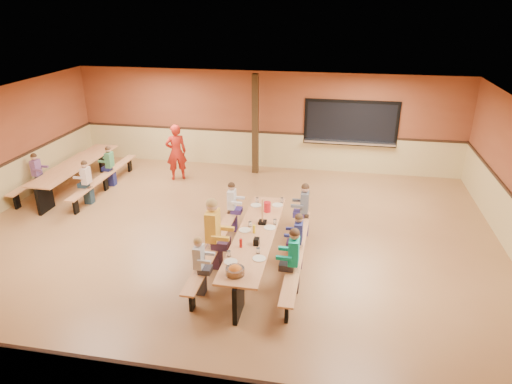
# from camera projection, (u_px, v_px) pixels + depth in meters

# --- Properties ---
(ground) EXTENTS (12.00, 12.00, 0.00)m
(ground) POSITION_uv_depth(u_px,v_px,m) (228.00, 241.00, 10.16)
(ground) COLOR brown
(ground) RESTS_ON ground
(room_envelope) EXTENTS (12.04, 10.04, 3.02)m
(room_envelope) POSITION_uv_depth(u_px,v_px,m) (227.00, 213.00, 9.89)
(room_envelope) COLOR brown
(room_envelope) RESTS_ON ground
(kitchen_pass_through) EXTENTS (2.78, 0.28, 1.38)m
(kitchen_pass_through) POSITION_uv_depth(u_px,v_px,m) (351.00, 125.00, 13.63)
(kitchen_pass_through) COLOR black
(kitchen_pass_through) RESTS_ON ground
(structural_post) EXTENTS (0.18, 0.18, 3.00)m
(structural_post) POSITION_uv_depth(u_px,v_px,m) (255.00, 125.00, 13.59)
(structural_post) COLOR black
(structural_post) RESTS_ON ground
(cafeteria_table_main) EXTENTS (1.91, 3.70, 0.74)m
(cafeteria_table_main) POSITION_uv_depth(u_px,v_px,m) (255.00, 243.00, 9.00)
(cafeteria_table_main) COLOR #C17D4C
(cafeteria_table_main) RESTS_ON ground
(cafeteria_table_second) EXTENTS (1.91, 3.70, 0.74)m
(cafeteria_table_second) POSITION_uv_depth(u_px,v_px,m) (77.00, 171.00, 12.80)
(cafeteria_table_second) COLOR #C17D4C
(cafeteria_table_second) RESTS_ON ground
(seated_child_white_left) EXTENTS (0.33, 0.27, 1.14)m
(seated_child_white_left) POSITION_uv_depth(u_px,v_px,m) (199.00, 266.00, 8.16)
(seated_child_white_left) COLOR silver
(seated_child_white_left) RESTS_ON ground
(seated_adult_yellow) EXTENTS (0.49, 0.40, 1.46)m
(seated_adult_yellow) POSITION_uv_depth(u_px,v_px,m) (213.00, 234.00, 8.94)
(seated_adult_yellow) COLOR gold
(seated_adult_yellow) RESTS_ON ground
(seated_child_grey_left) EXTENTS (0.35, 0.29, 1.17)m
(seated_child_grey_left) POSITION_uv_depth(u_px,v_px,m) (232.00, 207.00, 10.43)
(seated_child_grey_left) COLOR white
(seated_child_grey_left) RESTS_ON ground
(seated_child_teal_right) EXTENTS (0.39, 0.32, 1.25)m
(seated_child_teal_right) POSITION_uv_depth(u_px,v_px,m) (294.00, 261.00, 8.22)
(seated_child_teal_right) COLOR #0FAE8E
(seated_child_teal_right) RESTS_ON ground
(seated_child_navy_right) EXTENTS (0.34, 0.28, 1.15)m
(seated_child_navy_right) POSITION_uv_depth(u_px,v_px,m) (298.00, 241.00, 8.98)
(seated_child_navy_right) COLOR navy
(seated_child_navy_right) RESTS_ON ground
(seated_child_char_right) EXTENTS (0.38, 0.31, 1.22)m
(seated_child_char_right) POSITION_uv_depth(u_px,v_px,m) (304.00, 210.00, 10.23)
(seated_child_char_right) COLOR #54575F
(seated_child_char_right) RESTS_ON ground
(seated_child_purple_sec) EXTENTS (0.34, 0.28, 1.16)m
(seated_child_purple_sec) POSITION_uv_depth(u_px,v_px,m) (37.00, 174.00, 12.39)
(seated_child_purple_sec) COLOR #7D4E82
(seated_child_purple_sec) RESTS_ON ground
(seated_child_green_sec) EXTENTS (0.34, 0.28, 1.15)m
(seated_child_green_sec) POSITION_uv_depth(u_px,v_px,m) (110.00, 166.00, 12.97)
(seated_child_green_sec) COLOR #408251
(seated_child_green_sec) RESTS_ON ground
(seated_child_tan_sec) EXTENTS (0.35, 0.28, 1.16)m
(seated_child_tan_sec) POSITION_uv_depth(u_px,v_px,m) (87.00, 183.00, 11.82)
(seated_child_tan_sec) COLOR beige
(seated_child_tan_sec) RESTS_ON ground
(standing_woman) EXTENTS (0.72, 0.64, 1.67)m
(standing_woman) POSITION_uv_depth(u_px,v_px,m) (176.00, 152.00, 13.34)
(standing_woman) COLOR #AE1F13
(standing_woman) RESTS_ON ground
(punch_pitcher) EXTENTS (0.16, 0.16, 0.22)m
(punch_pitcher) POSITION_uv_depth(u_px,v_px,m) (267.00, 207.00, 9.81)
(punch_pitcher) COLOR red
(punch_pitcher) RESTS_ON cafeteria_table_main
(chip_bowl) EXTENTS (0.32, 0.32, 0.15)m
(chip_bowl) POSITION_uv_depth(u_px,v_px,m) (235.00, 271.00, 7.58)
(chip_bowl) COLOR orange
(chip_bowl) RESTS_ON cafeteria_table_main
(napkin_dispenser) EXTENTS (0.10, 0.14, 0.13)m
(napkin_dispenser) POSITION_uv_depth(u_px,v_px,m) (256.00, 241.00, 8.50)
(napkin_dispenser) COLOR black
(napkin_dispenser) RESTS_ON cafeteria_table_main
(condiment_mustard) EXTENTS (0.06, 0.06, 0.17)m
(condiment_mustard) POSITION_uv_depth(u_px,v_px,m) (254.00, 229.00, 8.92)
(condiment_mustard) COLOR yellow
(condiment_mustard) RESTS_ON cafeteria_table_main
(condiment_ketchup) EXTENTS (0.06, 0.06, 0.17)m
(condiment_ketchup) POSITION_uv_depth(u_px,v_px,m) (241.00, 243.00, 8.41)
(condiment_ketchup) COLOR #B2140F
(condiment_ketchup) RESTS_ON cafeteria_table_main
(table_paddle) EXTENTS (0.16, 0.16, 0.56)m
(table_paddle) POSITION_uv_depth(u_px,v_px,m) (263.00, 218.00, 9.27)
(table_paddle) COLOR black
(table_paddle) RESTS_ON cafeteria_table_main
(place_settings) EXTENTS (0.65, 3.30, 0.11)m
(place_settings) POSITION_uv_depth(u_px,v_px,m) (255.00, 231.00, 8.89)
(place_settings) COLOR beige
(place_settings) RESTS_ON cafeteria_table_main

